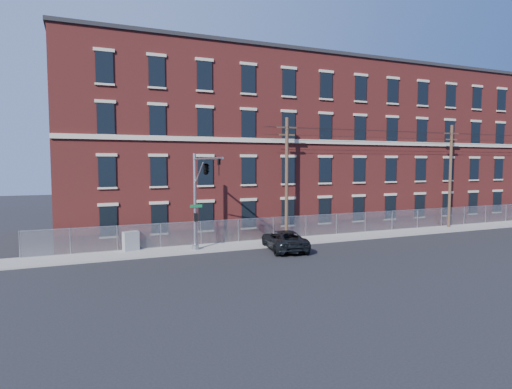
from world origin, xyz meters
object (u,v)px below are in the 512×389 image
object	(u,v)px
utility_pole_near	(287,176)
pickup_truck	(284,240)
utility_cabinet	(131,241)
traffic_signal_mast	(203,179)

from	to	relation	value
utility_pole_near	pickup_truck	xyz separation A→B (m)	(-1.84, -3.28, -4.59)
utility_cabinet	utility_pole_near	bearing A→B (deg)	-17.33
traffic_signal_mast	utility_cabinet	world-z (taller)	traffic_signal_mast
utility_pole_near	utility_cabinet	bearing A→B (deg)	178.15
utility_pole_near	utility_cabinet	distance (m)	13.20
pickup_truck	utility_cabinet	size ratio (longest dim) A/B	3.91
traffic_signal_mast	utility_pole_near	bearing A→B (deg)	23.14
traffic_signal_mast	utility_cabinet	distance (m)	7.40
traffic_signal_mast	pickup_truck	bearing A→B (deg)	1.26
traffic_signal_mast	pickup_truck	world-z (taller)	traffic_signal_mast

